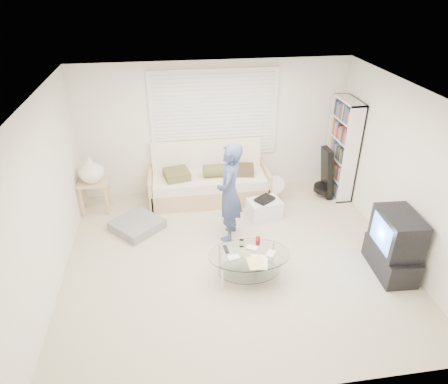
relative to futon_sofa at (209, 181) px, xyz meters
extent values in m
plane|color=beige|center=(0.16, -1.88, -0.36)|extent=(5.00, 5.00, 0.00)
cube|color=white|center=(0.16, 0.37, 0.89)|extent=(5.00, 0.02, 2.50)
cube|color=white|center=(0.16, -4.13, 0.89)|extent=(5.00, 0.02, 2.50)
cube|color=white|center=(-2.34, -1.88, 0.89)|extent=(0.02, 4.50, 2.50)
cube|color=white|center=(2.66, -1.88, 0.89)|extent=(0.02, 4.50, 2.50)
cube|color=white|center=(0.16, -1.88, 2.14)|extent=(5.00, 4.50, 0.02)
cube|color=white|center=(0.16, 0.34, 1.19)|extent=(2.32, 0.06, 1.62)
cube|color=black|center=(0.16, 0.33, 1.19)|extent=(2.20, 0.01, 1.50)
cube|color=silver|center=(0.16, 0.30, 1.19)|extent=(2.16, 0.04, 1.50)
cube|color=silver|center=(0.16, 0.32, 1.19)|extent=(2.32, 0.08, 1.62)
cube|color=tan|center=(0.00, -0.05, -0.18)|extent=(2.15, 0.86, 0.34)
cube|color=beige|center=(0.00, -0.07, 0.07)|extent=(2.07, 0.80, 0.17)
cube|color=beige|center=(0.00, 0.30, 0.40)|extent=(2.07, 0.24, 0.66)
cube|color=tan|center=(-1.08, -0.05, -0.05)|extent=(0.06, 0.86, 0.60)
cube|color=tan|center=(1.08, -0.05, -0.05)|extent=(0.06, 0.86, 0.60)
cube|color=#495A2C|center=(-0.59, -0.10, 0.24)|extent=(0.51, 0.51, 0.15)
cylinder|color=#495A2C|center=(0.16, -0.13, 0.28)|extent=(0.54, 0.24, 0.24)
cube|color=#403020|center=(0.64, -0.07, 0.23)|extent=(0.45, 0.45, 0.13)
cube|color=slate|center=(-1.32, -0.87, -0.28)|extent=(1.00, 1.00, 0.16)
cube|color=tan|center=(-2.06, -0.18, 0.24)|extent=(0.54, 0.43, 0.04)
cube|color=tan|center=(-2.27, -0.34, -0.06)|extent=(0.04, 0.04, 0.58)
cube|color=tan|center=(-1.84, -0.34, -0.06)|extent=(0.04, 0.04, 0.58)
cube|color=tan|center=(-2.27, -0.01, -0.06)|extent=(0.04, 0.04, 0.58)
cube|color=tan|center=(-1.84, -0.01, -0.06)|extent=(0.04, 0.04, 0.58)
imported|color=white|center=(-2.06, -0.18, 0.49)|extent=(0.43, 0.43, 0.45)
cube|color=white|center=(2.49, -0.18, 0.58)|extent=(0.29, 0.79, 1.87)
cube|color=black|center=(2.21, -0.29, 0.16)|extent=(0.23, 0.35, 0.99)
cylinder|color=black|center=(2.17, -0.29, -0.17)|extent=(0.35, 0.36, 0.13)
cylinder|color=white|center=(1.19, -0.38, -0.34)|extent=(0.23, 0.23, 0.03)
cylinder|color=white|center=(1.19, -0.38, -0.20)|extent=(0.03, 0.03, 0.29)
cylinder|color=white|center=(1.19, -0.38, 0.05)|extent=(0.35, 0.15, 0.34)
cylinder|color=white|center=(1.19, -0.38, 0.05)|extent=(0.10, 0.07, 0.09)
cube|color=white|center=(0.89, -0.82, -0.19)|extent=(0.62, 0.49, 0.33)
cube|color=black|center=(0.89, -0.82, 0.01)|extent=(0.38, 0.36, 0.06)
cube|color=black|center=(2.36, -2.48, -0.16)|extent=(0.51, 0.90, 0.39)
cube|color=black|center=(2.36, -2.48, 0.32)|extent=(0.52, 0.76, 0.57)
cube|color=#5D9EFF|center=(2.13, -2.47, 0.32)|extent=(0.05, 0.56, 0.43)
ellipsoid|color=silver|center=(0.30, -2.34, 0.06)|extent=(1.17, 0.78, 0.02)
ellipsoid|color=silver|center=(0.30, -2.34, -0.23)|extent=(0.90, 0.60, 0.01)
cylinder|color=silver|center=(-0.11, -2.55, -0.16)|extent=(0.03, 0.03, 0.40)
cylinder|color=silver|center=(0.68, -2.59, -0.16)|extent=(0.03, 0.03, 0.40)
cylinder|color=silver|center=(-0.08, -2.10, -0.16)|extent=(0.03, 0.03, 0.40)
cylinder|color=silver|center=(0.70, -2.13, -0.16)|extent=(0.03, 0.03, 0.40)
cube|color=white|center=(0.07, -2.42, 0.09)|extent=(0.17, 0.13, 0.04)
cube|color=white|center=(0.36, -2.24, 0.09)|extent=(0.19, 0.17, 0.04)
cube|color=white|center=(0.59, -2.41, 0.09)|extent=(0.17, 0.19, 0.04)
cylinder|color=silver|center=(0.23, -2.15, 0.12)|extent=(0.07, 0.07, 0.11)
cylinder|color=red|center=(0.46, -2.14, 0.13)|extent=(0.07, 0.07, 0.12)
cube|color=black|center=(-0.01, -2.20, 0.08)|extent=(0.07, 0.18, 0.02)
cube|color=white|center=(0.39, -2.53, 0.07)|extent=(0.30, 0.36, 0.01)
cube|color=#F2C676|center=(0.34, -2.55, 0.08)|extent=(0.22, 0.29, 0.01)
imported|color=#36526E|center=(0.19, -1.30, 0.46)|extent=(0.57, 0.69, 1.64)
camera|label=1|loc=(-0.68, -6.62, 3.53)|focal=32.00mm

